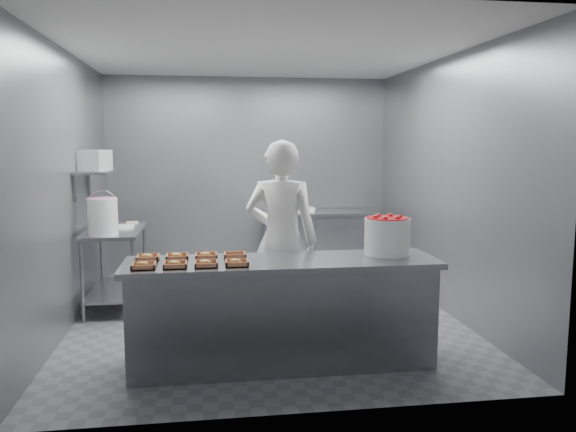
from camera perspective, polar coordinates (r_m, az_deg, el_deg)
The scene contains 24 objects.
floor at distance 6.20m, azimuth -2.28°, elevation -10.09°, with size 4.50×4.50×0.00m, color #4C4C51.
ceiling at distance 5.99m, azimuth -2.42°, elevation 16.40°, with size 4.50×4.50×0.00m, color white.
wall_back at distance 8.17m, azimuth -3.98°, elevation 4.12°, with size 4.00×0.04×2.80m, color slate.
wall_left at distance 6.06m, azimuth -21.52°, elevation 2.51°, with size 0.04×4.50×2.80m, color slate.
wall_right at distance 6.45m, azimuth 15.64°, elevation 3.01°, with size 0.04×4.50×2.80m, color slate.
service_counter at distance 4.78m, azimuth -0.59°, elevation -9.72°, with size 2.60×0.70×0.90m.
prep_table at distance 6.69m, azimuth -17.10°, elevation -3.88°, with size 0.60×1.20×0.90m.
back_counter at distance 8.05m, azimuth 2.67°, elevation -2.70°, with size 1.50×0.60×0.90m.
wall_shelf at distance 6.60m, azimuth -18.88°, elevation 4.29°, with size 0.35×0.90×0.03m, color slate.
tray_0 at distance 4.50m, azimuth -14.48°, elevation -4.87°, with size 0.19×0.18×0.06m.
tray_1 at distance 4.48m, azimuth -11.42°, elevation -4.83°, with size 0.19×0.18×0.06m.
tray_2 at distance 4.48m, azimuth -8.34°, elevation -4.78°, with size 0.19×0.18×0.06m.
tray_3 at distance 4.48m, azimuth -5.26°, elevation -4.72°, with size 0.19×0.18×0.06m.
tray_4 at distance 4.81m, azimuth -14.08°, elevation -4.08°, with size 0.19×0.18×0.06m.
tray_5 at distance 4.79m, azimuth -11.22°, elevation -4.05°, with size 0.19×0.18×0.06m.
tray_6 at distance 4.78m, azimuth -8.34°, elevation -4.00°, with size 0.19×0.18×0.06m.
tray_7 at distance 4.79m, azimuth -5.42°, elevation -3.98°, with size 0.19×0.18×0.04m.
worker at distance 5.33m, azimuth -0.67°, elevation -2.47°, with size 0.69×0.45×1.90m, color white.
strawberry_tub at distance 4.95m, azimuth 10.05°, elevation -1.89°, with size 0.39×0.39×0.33m.
glaze_bucket at distance 6.22m, azimuth -18.31°, elevation 0.03°, with size 0.33×0.31×0.48m.
bucket_lid at distance 6.71m, azimuth -16.66°, elevation -1.06°, with size 0.31×0.31×0.02m, color white.
rag at distance 7.05m, azimuth -15.57°, elevation -0.65°, with size 0.14×0.12×0.02m, color #CCB28C.
appliance at distance 6.54m, azimuth -19.02°, elevation 5.38°, with size 0.26×0.30×0.23m, color gray.
paper_stack at distance 7.95m, azimuth 1.58°, elevation 0.65°, with size 0.30×0.22×0.06m, color silver.
Camera 1 is at (-0.61, -5.88, 1.86)m, focal length 35.00 mm.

